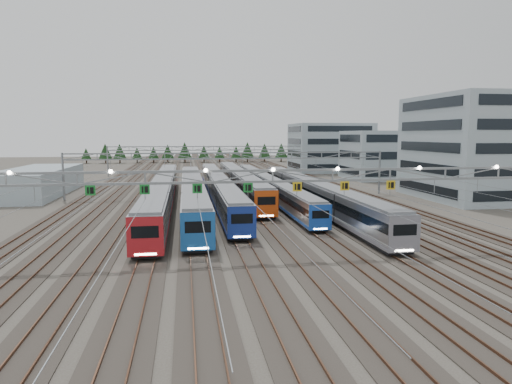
{
  "coord_description": "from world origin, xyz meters",
  "views": [
    {
      "loc": [
        -7.76,
        -40.1,
        10.99
      ],
      "look_at": [
        1.38,
        18.62,
        3.5
      ],
      "focal_mm": 32.0,
      "sensor_mm": 36.0,
      "label": 1
    }
  ],
  "objects": [
    {
      "name": "train_c",
      "position": [
        -2.25,
        36.91,
        2.19
      ],
      "size": [
        2.98,
        65.12,
        3.88
      ],
      "color": "black",
      "rests_on": "ground"
    },
    {
      "name": "treeline",
      "position": [
        2.25,
        142.87,
        4.23
      ],
      "size": [
        100.1,
        5.6,
        7.02
      ],
      "color": "#332114",
      "rests_on": "ground"
    },
    {
      "name": "train_b",
      "position": [
        -6.75,
        28.2,
        2.32
      ],
      "size": [
        3.16,
        56.19,
        4.13
      ],
      "color": "black",
      "rests_on": "ground"
    },
    {
      "name": "gantry_near",
      "position": [
        -0.05,
        -0.12,
        7.09
      ],
      "size": [
        56.36,
        0.61,
        8.08
      ],
      "color": "gray",
      "rests_on": "ground"
    },
    {
      "name": "depot_bldg_south",
      "position": [
        41.64,
        31.57,
        8.8
      ],
      "size": [
        18.0,
        22.0,
        17.6
      ],
      "primitive_type": "cube",
      "color": "#95ABB2",
      "rests_on": "ground"
    },
    {
      "name": "train_d",
      "position": [
        2.25,
        43.85,
        2.28
      ],
      "size": [
        3.11,
        56.63,
        4.05
      ],
      "color": "black",
      "rests_on": "ground"
    },
    {
      "name": "depot_bldg_north",
      "position": [
        35.3,
        92.18,
        7.12
      ],
      "size": [
        22.0,
        18.0,
        14.24
      ],
      "primitive_type": "cube",
      "color": "#95ABB2",
      "rests_on": "ground"
    },
    {
      "name": "gantry_far",
      "position": [
        0.0,
        85.0,
        6.39
      ],
      "size": [
        56.36,
        0.36,
        8.0
      ],
      "color": "gray",
      "rests_on": "ground"
    },
    {
      "name": "train_f",
      "position": [
        11.25,
        26.55,
        2.21
      ],
      "size": [
        3.0,
        59.72,
        3.91
      ],
      "color": "black",
      "rests_on": "ground"
    },
    {
      "name": "train_e",
      "position": [
        6.75,
        39.77,
        1.95
      ],
      "size": [
        2.61,
        65.22,
        3.39
      ],
      "color": "black",
      "rests_on": "ground"
    },
    {
      "name": "depot_bldg_mid",
      "position": [
        39.31,
        67.69,
        5.96
      ],
      "size": [
        14.0,
        16.0,
        11.92
      ],
      "primitive_type": "cube",
      "color": "#95ABB2",
      "rests_on": "ground"
    },
    {
      "name": "track_bed",
      "position": [
        0.0,
        100.0,
        1.49
      ],
      "size": [
        54.0,
        260.0,
        5.42
      ],
      "color": "#2D2823",
      "rests_on": "ground"
    },
    {
      "name": "west_shed",
      "position": [
        -34.75,
        48.82,
        2.38
      ],
      "size": [
        10.0,
        30.0,
        4.77
      ],
      "primitive_type": "cube",
      "color": "#95ABB2",
      "rests_on": "ground"
    },
    {
      "name": "train_a",
      "position": [
        -11.25,
        31.55,
        2.3
      ],
      "size": [
        3.14,
        65.55,
        4.1
      ],
      "color": "black",
      "rests_on": "ground"
    },
    {
      "name": "ground",
      "position": [
        0.0,
        0.0,
        0.0
      ],
      "size": [
        400.0,
        400.0,
        0.0
      ],
      "primitive_type": "plane",
      "color": "#47423A",
      "rests_on": "ground"
    },
    {
      "name": "gantry_mid",
      "position": [
        0.0,
        40.0,
        6.39
      ],
      "size": [
        56.36,
        0.36,
        8.0
      ],
      "color": "gray",
      "rests_on": "ground"
    }
  ]
}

